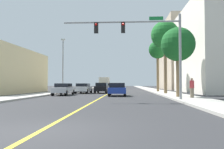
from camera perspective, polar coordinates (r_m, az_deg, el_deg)
The scene contains 18 objects.
ground at distance 48.92m, azimuth 0.50°, elevation -3.74°, with size 192.00×192.00×0.00m, color #2D2D30.
sidewalk_left at distance 49.91m, azimuth -8.46°, elevation -3.60°, with size 3.04×168.00×0.15m, color #B2ADA3.
sidewalk_right at distance 49.14m, azimuth 9.61°, elevation -3.61°, with size 3.04×168.00×0.15m, color #B2ADA3.
lane_marking_center at distance 48.92m, azimuth 0.50°, elevation -3.73°, with size 0.16×144.00×0.01m, color yellow.
building_right_far at distance 60.95m, azimuth 17.44°, elevation 4.22°, with size 11.55×19.03×16.04m, color tan.
traffic_signal_mast at distance 19.56m, azimuth 7.69°, elevation 8.41°, with size 9.30×0.36×6.66m.
street_lamp at distance 36.14m, azimuth -11.41°, elevation 2.79°, with size 0.56×0.28×7.74m.
palm_near at distance 23.67m, azimuth 15.16°, elevation 6.67°, with size 3.16×3.16×6.45m.
palm_mid at distance 31.66m, azimuth 12.33°, elevation 8.85°, with size 3.56×3.56×9.09m.
palm_far at distance 39.16m, azimuth 10.63°, elevation 5.51°, with size 2.82×2.82×7.96m.
car_gray at distance 56.67m, azimuth -0.56°, elevation -2.78°, with size 1.94×4.37×1.43m.
car_yellow at distance 40.65m, azimuth -7.19°, elevation -3.02°, with size 1.77×4.16×1.39m.
car_blue at distance 26.79m, azimuth 1.22°, elevation -3.46°, with size 1.95×4.12×1.43m.
car_white at distance 34.32m, azimuth -6.66°, elevation -3.18°, with size 1.90×4.37×1.38m.
car_silver at distance 29.24m, azimuth -11.30°, elevation -3.31°, with size 1.77×4.54×1.38m.
car_black at distance 34.57m, azimuth -2.39°, elevation -3.12°, with size 1.84×4.10×1.48m.
delivery_truck at distance 64.95m, azimuth -1.72°, elevation -1.94°, with size 2.50×8.51×2.98m.
pedestrian at distance 22.01m, azimuth 18.19°, elevation -2.97°, with size 0.38×0.38×1.69m.
Camera 1 is at (2.45, -6.84, 1.35)m, focal length 39.10 mm.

